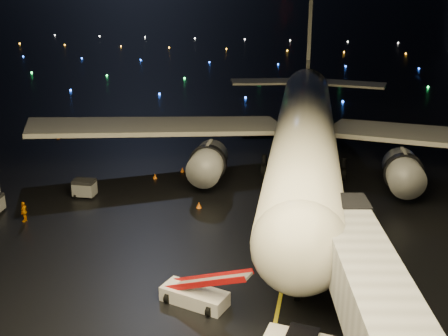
{
  "coord_description": "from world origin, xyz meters",
  "views": [
    {
      "loc": [
        14.73,
        -29.93,
        19.83
      ],
      "look_at": [
        6.18,
        12.0,
        5.0
      ],
      "focal_mm": 45.0,
      "sensor_mm": 36.0,
      "label": 1
    }
  ],
  "objects": [
    {
      "name": "taxiway_lights",
      "position": [
        0.0,
        106.0,
        0.18
      ],
      "size": [
        164.0,
        92.0,
        0.36
      ],
      "primitive_type": null,
      "color": "black",
      "rests_on": "ground"
    },
    {
      "name": "belt_loader",
      "position": [
        6.72,
        0.01,
        1.53
      ],
      "size": [
        6.52,
        3.49,
        3.05
      ],
      "primitive_type": null,
      "rotation": [
        0.0,
        0.0,
        -0.3
      ],
      "color": "silver",
      "rests_on": "ground"
    },
    {
      "name": "safety_cone_2",
      "position": [
        -2.98,
        21.52,
        0.25
      ],
      "size": [
        0.49,
        0.49,
        0.5
      ],
      "primitive_type": "cone",
      "rotation": [
        0.0,
        0.0,
        0.12
      ],
      "color": "orange",
      "rests_on": "ground"
    },
    {
      "name": "baggage_cart_0",
      "position": [
        -7.86,
        15.43,
        0.84
      ],
      "size": [
        2.01,
        1.42,
        1.68
      ],
      "primitive_type": "cube",
      "rotation": [
        0.0,
        0.0,
        0.02
      ],
      "color": "gray",
      "rests_on": "ground"
    },
    {
      "name": "crew_c",
      "position": [
        -10.46,
        9.25,
        0.9
      ],
      "size": [
        0.56,
        1.09,
        1.79
      ],
      "primitive_type": "imported",
      "rotation": [
        0.0,
        0.0,
        -1.45
      ],
      "color": "orange",
      "rests_on": "ground"
    },
    {
      "name": "safety_cone_3",
      "position": [
        -19.52,
        32.85,
        0.28
      ],
      "size": [
        0.49,
        0.49,
        0.56
      ],
      "primitive_type": "cone",
      "rotation": [
        0.0,
        0.0,
        -0.0
      ],
      "color": "orange",
      "rests_on": "ground"
    },
    {
      "name": "safety_cone_0",
      "position": [
        3.28,
        15.01,
        0.27
      ],
      "size": [
        0.56,
        0.56,
        0.55
      ],
      "primitive_type": "cone",
      "rotation": [
        0.0,
        0.0,
        0.17
      ],
      "color": "orange",
      "rests_on": "ground"
    },
    {
      "name": "safety_cone_1",
      "position": [
        -0.76,
        24.03,
        0.25
      ],
      "size": [
        0.55,
        0.55,
        0.51
      ],
      "primitive_type": "cone",
      "rotation": [
        0.0,
        0.0,
        0.29
      ],
      "color": "orange",
      "rests_on": "ground"
    },
    {
      "name": "ground",
      "position": [
        0.0,
        300.0,
        0.0
      ],
      "size": [
        2000.0,
        2000.0,
        0.0
      ],
      "primitive_type": "plane",
      "color": "black",
      "rests_on": "ground"
    },
    {
      "name": "airliner",
      "position": [
        11.74,
        26.84,
        8.2
      ],
      "size": [
        60.75,
        58.02,
        16.4
      ],
      "primitive_type": null,
      "rotation": [
        0.0,
        0.0,
        0.05
      ],
      "color": "silver",
      "rests_on": "ground"
    },
    {
      "name": "lane_centre",
      "position": [
        12.0,
        15.0,
        0.01
      ],
      "size": [
        0.25,
        80.0,
        0.02
      ],
      "primitive_type": "cube",
      "color": "gold",
      "rests_on": "ground"
    }
  ]
}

